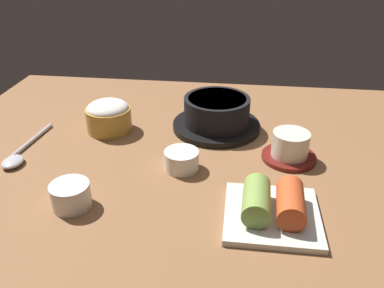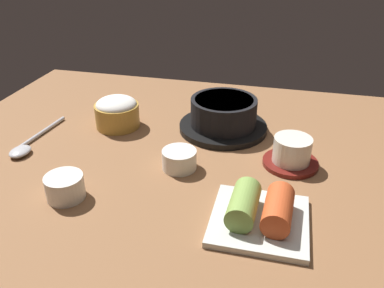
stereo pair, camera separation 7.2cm
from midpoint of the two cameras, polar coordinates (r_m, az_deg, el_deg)
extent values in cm
cube|color=brown|center=(76.14, -4.02, -1.89)|extent=(100.00, 76.00, 2.00)
cylinder|color=black|center=(84.07, 1.05, 2.60)|extent=(18.32, 18.32, 1.25)
cylinder|color=black|center=(82.59, 1.07, 4.76)|extent=(13.60, 13.60, 5.67)
cylinder|color=#D15619|center=(81.58, 1.09, 6.38)|extent=(11.97, 11.97, 0.60)
cylinder|color=#B78C38|center=(85.08, -14.22, 3.39)|extent=(9.28, 9.28, 4.96)
ellipsoid|color=white|center=(84.07, -14.42, 4.92)|extent=(8.54, 8.54, 3.25)
cylinder|color=maroon|center=(74.54, 11.02, -1.89)|extent=(9.89, 9.89, 0.80)
cylinder|color=silver|center=(73.22, 11.21, -0.07)|extent=(6.68, 6.68, 4.61)
cylinder|color=#C6D18C|center=(72.28, 11.36, 1.31)|extent=(5.68, 5.68, 0.40)
cylinder|color=white|center=(69.79, -4.47, -2.40)|extent=(6.10, 6.10, 3.49)
cylinder|color=#386B2D|center=(69.04, -4.52, -1.38)|extent=(5.00, 5.00, 0.50)
cube|color=silver|center=(59.82, 7.95, -10.18)|extent=(13.84, 13.84, 1.00)
cylinder|color=#7A9E47|center=(58.22, 5.72, -8.11)|extent=(4.41, 8.47, 4.05)
cylinder|color=#C64C23|center=(58.41, 10.52, -8.38)|extent=(4.50, 8.51, 4.05)
cylinder|color=white|center=(64.52, -20.12, -7.03)|extent=(6.05, 6.05, 3.90)
cylinder|color=brown|center=(63.62, -20.37, -5.83)|extent=(4.96, 4.96, 0.50)
cylinder|color=#B7B7BC|center=(85.76, -24.47, 0.18)|extent=(2.36, 15.80, 0.80)
ellipsoid|color=#B7B7BC|center=(79.55, -26.72, -2.36)|extent=(3.60, 4.68, 1.26)
camera|label=1|loc=(0.04, -92.86, -1.59)|focal=37.22mm
camera|label=2|loc=(0.04, 87.14, 1.59)|focal=37.22mm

